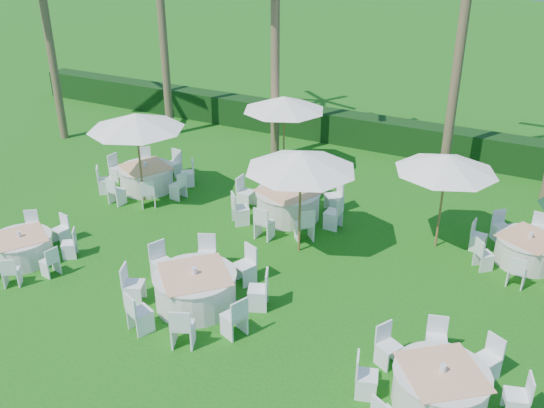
{
  "coord_description": "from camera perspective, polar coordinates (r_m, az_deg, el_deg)",
  "views": [
    {
      "loc": [
        6.55,
        -9.9,
        8.56
      ],
      "look_at": [
        -0.24,
        3.23,
        1.3
      ],
      "focal_mm": 40.0,
      "sensor_mm": 36.0,
      "label": 1
    }
  ],
  "objects": [
    {
      "name": "palm_f",
      "position": [
        25.52,
        -20.36,
        15.06
      ],
      "size": [
        4.39,
        4.21,
        7.77
      ],
      "color": "brown",
      "rests_on": "ground"
    },
    {
      "name": "ground",
      "position": [
        14.63,
        -5.04,
        -9.77
      ],
      "size": [
        120.0,
        120.0,
        0.0
      ],
      "primitive_type": "plane",
      "color": "#135E10",
      "rests_on": "ground"
    },
    {
      "name": "umbrella_c",
      "position": [
        20.93,
        1.14,
        9.45
      ],
      "size": [
        2.87,
        2.87,
        2.79
      ],
      "color": "brown",
      "rests_on": "ground"
    },
    {
      "name": "hedge",
      "position": [
        24.2,
        10.17,
        6.54
      ],
      "size": [
        34.0,
        1.0,
        1.2
      ],
      "primitive_type": "cube",
      "color": "black",
      "rests_on": "ground"
    },
    {
      "name": "banquet_table_a",
      "position": [
        17.55,
        -22.47,
        -3.83
      ],
      "size": [
        2.84,
        2.84,
        0.87
      ],
      "color": "silver",
      "rests_on": "ground"
    },
    {
      "name": "banquet_table_d",
      "position": [
        20.74,
        -11.72,
        2.49
      ],
      "size": [
        3.2,
        3.2,
        0.96
      ],
      "color": "silver",
      "rests_on": "ground"
    },
    {
      "name": "banquet_table_c",
      "position": [
        12.34,
        15.54,
        -16.27
      ],
      "size": [
        3.17,
        3.17,
        0.96
      ],
      "color": "silver",
      "rests_on": "ground"
    },
    {
      "name": "umbrella_a",
      "position": [
        19.14,
        -12.7,
        7.59
      ],
      "size": [
        3.01,
        3.01,
        2.93
      ],
      "color": "brown",
      "rests_on": "ground"
    },
    {
      "name": "banquet_table_f",
      "position": [
        17.47,
        22.94,
        -3.97
      ],
      "size": [
        3.0,
        3.0,
        0.91
      ],
      "color": "silver",
      "rests_on": "ground"
    },
    {
      "name": "umbrella_d",
      "position": [
        16.59,
        16.12,
        3.72
      ],
      "size": [
        2.74,
        2.74,
        2.75
      ],
      "color": "brown",
      "rests_on": "ground"
    },
    {
      "name": "umbrella_b",
      "position": [
        15.67,
        2.74,
        4.1
      ],
      "size": [
        2.98,
        2.98,
        2.94
      ],
      "color": "brown",
      "rests_on": "ground"
    },
    {
      "name": "palm_b",
      "position": [
        21.89,
        0.3,
        16.16
      ],
      "size": [
        4.41,
        4.05,
        8.61
      ],
      "color": "brown",
      "rests_on": "ground"
    },
    {
      "name": "banquet_table_e",
      "position": [
        18.43,
        1.52,
        0.07
      ],
      "size": [
        3.45,
        3.45,
        1.04
      ],
      "color": "silver",
      "rests_on": "ground"
    },
    {
      "name": "banquet_table_b",
      "position": [
        14.56,
        -7.22,
        -7.89
      ],
      "size": [
        3.36,
        3.36,
        1.03
      ],
      "color": "silver",
      "rests_on": "ground"
    }
  ]
}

